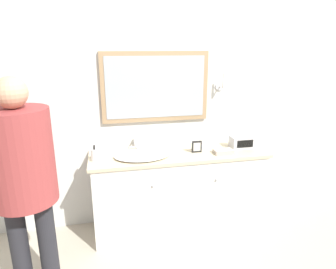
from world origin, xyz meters
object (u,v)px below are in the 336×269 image
(soap_bottle, at_px, (95,155))
(picture_frame, at_px, (197,147))
(person, at_px, (22,169))
(sink_basin, at_px, (142,154))
(appliance_box, at_px, (242,142))

(soap_bottle, height_order, picture_frame, soap_bottle)
(soap_bottle, relative_size, person, 0.09)
(sink_basin, height_order, soap_bottle, sink_basin)
(sink_basin, relative_size, picture_frame, 4.48)
(sink_basin, relative_size, person, 0.32)
(sink_basin, distance_m, picture_frame, 0.56)
(sink_basin, bearing_deg, appliance_box, 2.34)
(sink_basin, xyz_separation_m, person, (-0.93, -0.59, 0.17))
(soap_bottle, xyz_separation_m, picture_frame, (1.00, 0.02, 0.00))
(appliance_box, distance_m, picture_frame, 0.52)
(soap_bottle, height_order, person, person)
(picture_frame, bearing_deg, appliance_box, 5.25)
(appliance_box, height_order, picture_frame, same)
(sink_basin, height_order, picture_frame, sink_basin)
(appliance_box, xyz_separation_m, person, (-2.00, -0.63, 0.13))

